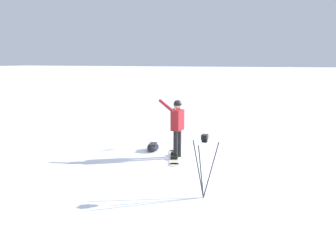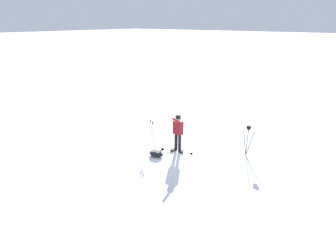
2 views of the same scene
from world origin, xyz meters
The scene contains 6 objects.
ground_plane centered at (0.00, 0.00, 0.00)m, with size 300.00×300.00×0.00m, color white.
snowboarder centered at (0.66, -0.17, 1.06)m, with size 0.70×0.47×1.76m.
snowboard centered at (0.75, -0.15, 0.02)m, with size 0.79×1.69×0.10m.
gear_bag_large centered at (1.64, -0.61, 0.13)m, with size 0.51×0.69×0.25m.
camera_tripod centered at (-0.83, 2.42, 0.98)m, with size 0.58×0.42×1.38m.
ski_poles centered at (1.08, -1.31, 0.86)m, with size 0.31×0.37×1.32m.
Camera 1 is at (-2.44, 8.80, 2.85)m, focal length 35.17 mm.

